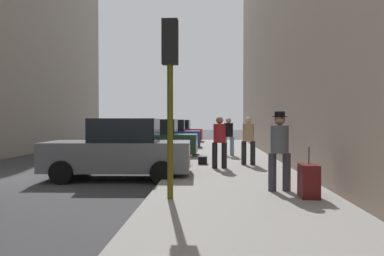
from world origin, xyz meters
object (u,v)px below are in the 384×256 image
(parked_blue_sedan, at_px, (166,135))
(traffic_light, at_px, (170,69))
(pedestrian_in_jeans, at_px, (229,134))
(duffel_bag, at_px, (203,160))
(parked_gray_coupe, at_px, (120,150))
(parked_dark_green_sedan, at_px, (152,140))
(parked_red_hatchback, at_px, (175,132))
(pedestrian_with_beanie, at_px, (280,147))
(pedestrian_in_tan_coat, at_px, (248,138))
(rolling_suitcase, at_px, (309,181))
(fire_hydrant, at_px, (186,155))
(pedestrian_in_red_jacket, at_px, (220,139))

(parked_blue_sedan, height_order, traffic_light, traffic_light)
(pedestrian_in_jeans, height_order, duffel_bag, pedestrian_in_jeans)
(parked_gray_coupe, height_order, parked_blue_sedan, same)
(parked_dark_green_sedan, height_order, parked_red_hatchback, same)
(pedestrian_with_beanie, bearing_deg, pedestrian_in_tan_coat, 92.22)
(rolling_suitcase, relative_size, duffel_bag, 2.36)
(parked_gray_coupe, distance_m, traffic_light, 4.32)
(fire_hydrant, xyz_separation_m, pedestrian_in_jeans, (1.68, 3.55, 0.61))
(parked_gray_coupe, bearing_deg, pedestrian_in_red_jacket, 26.51)
(fire_hydrant, xyz_separation_m, pedestrian_with_beanie, (2.40, -4.88, 0.64))
(parked_gray_coupe, relative_size, pedestrian_in_tan_coat, 2.49)
(parked_blue_sedan, relative_size, pedestrian_in_jeans, 2.50)
(parked_dark_green_sedan, distance_m, parked_blue_sedan, 5.43)
(parked_gray_coupe, xyz_separation_m, duffel_bag, (2.39, 2.68, -0.56))
(fire_hydrant, xyz_separation_m, traffic_light, (0.05, -5.81, 2.26))
(parked_red_hatchback, xyz_separation_m, pedestrian_in_red_jacket, (2.97, -15.99, 0.26))
(pedestrian_with_beanie, bearing_deg, parked_gray_coupe, 149.59)
(parked_dark_green_sedan, bearing_deg, fire_hydrant, -64.10)
(traffic_light, bearing_deg, parked_gray_coupe, 118.61)
(fire_hydrant, height_order, pedestrian_with_beanie, pedestrian_with_beanie)
(parked_blue_sedan, bearing_deg, duffel_bag, -74.94)
(pedestrian_with_beanie, distance_m, duffel_bag, 5.53)
(parked_dark_green_sedan, height_order, pedestrian_in_tan_coat, pedestrian_in_tan_coat)
(parked_dark_green_sedan, distance_m, pedestrian_in_jeans, 3.50)
(parked_blue_sedan, relative_size, pedestrian_in_red_jacket, 2.50)
(parked_gray_coupe, relative_size, parked_blue_sedan, 1.00)
(fire_hydrant, bearing_deg, pedestrian_with_beanie, -63.76)
(parked_gray_coupe, bearing_deg, pedestrian_with_beanie, -30.41)
(parked_dark_green_sedan, distance_m, pedestrian_in_tan_coat, 5.43)
(parked_gray_coupe, relative_size, pedestrian_in_jeans, 2.49)
(parked_gray_coupe, bearing_deg, rolling_suitcase, -34.02)
(parked_blue_sedan, bearing_deg, fire_hydrant, -78.84)
(parked_gray_coupe, bearing_deg, traffic_light, -61.39)
(pedestrian_in_jeans, bearing_deg, fire_hydrant, -115.29)
(pedestrian_in_red_jacket, height_order, rolling_suitcase, pedestrian_in_red_jacket)
(fire_hydrant, relative_size, pedestrian_with_beanie, 0.40)
(parked_gray_coupe, xyz_separation_m, pedestrian_in_tan_coat, (4.02, 2.48, 0.26))
(pedestrian_with_beanie, height_order, rolling_suitcase, pedestrian_with_beanie)
(traffic_light, height_order, pedestrian_with_beanie, traffic_light)
(parked_dark_green_sedan, distance_m, pedestrian_in_red_jacket, 5.52)
(traffic_light, bearing_deg, parked_red_hatchback, 95.07)
(rolling_suitcase, bearing_deg, pedestrian_in_red_jacket, 110.25)
(traffic_light, bearing_deg, fire_hydrant, 90.49)
(parked_red_hatchback, relative_size, pedestrian_in_jeans, 2.48)
(pedestrian_in_red_jacket, bearing_deg, parked_gray_coupe, -153.49)
(parked_red_hatchback, xyz_separation_m, rolling_suitcase, (4.68, -20.63, -0.36))
(pedestrian_in_jeans, distance_m, rolling_suitcase, 9.22)
(traffic_light, height_order, pedestrian_in_red_jacket, traffic_light)
(parked_red_hatchback, distance_m, pedestrian_in_jeans, 12.03)
(pedestrian_in_jeans, relative_size, pedestrian_in_tan_coat, 1.00)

